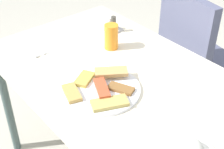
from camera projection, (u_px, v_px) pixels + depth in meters
dining_table at (119, 88)px, 1.45m from camera, size 1.24×0.77×0.71m
dining_chair at (196, 56)px, 1.91m from camera, size 0.49×0.49×0.90m
pide_platter at (100, 89)px, 1.31m from camera, size 0.32×0.32×0.05m
soda_can at (111, 37)px, 1.56m from camera, size 0.09×0.09×0.12m
paper_napkin at (33, 48)px, 1.58m from camera, size 0.18×0.18×0.00m
fork at (30, 49)px, 1.57m from camera, size 0.17×0.03×0.00m
spoon at (37, 46)px, 1.59m from camera, size 0.17×0.02×0.00m
condiment_caddy at (112, 26)px, 1.72m from camera, size 0.09×0.09×0.09m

